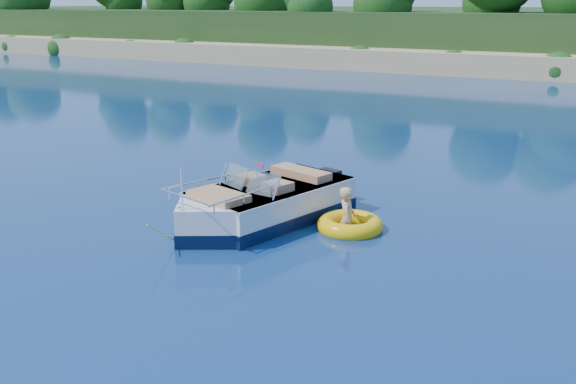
% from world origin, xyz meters
% --- Properties ---
extents(ground, '(160.00, 160.00, 0.00)m').
position_xyz_m(ground, '(0.00, 0.00, 0.00)').
color(ground, '#0B264F').
rests_on(ground, ground).
extents(motorboat, '(2.94, 5.45, 1.86)m').
position_xyz_m(motorboat, '(-2.41, 2.72, 0.36)').
color(motorboat, silver).
rests_on(motorboat, ground).
extents(tow_tube, '(1.92, 1.92, 0.39)m').
position_xyz_m(tow_tube, '(-0.43, 3.26, 0.10)').
color(tow_tube, yellow).
rests_on(tow_tube, ground).
extents(boy, '(0.68, 0.92, 1.64)m').
position_xyz_m(boy, '(-0.52, 3.30, 0.00)').
color(boy, tan).
rests_on(boy, ground).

